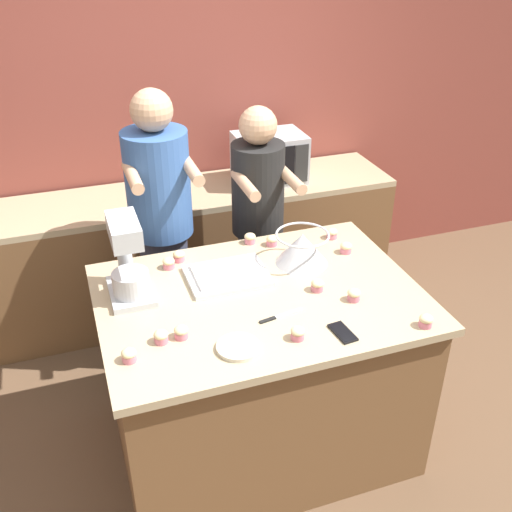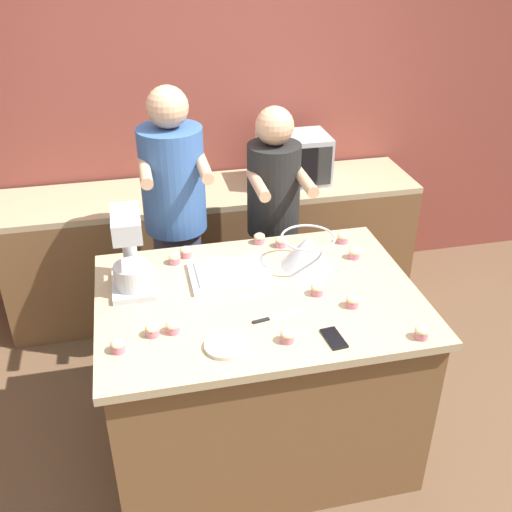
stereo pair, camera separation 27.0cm
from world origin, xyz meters
name	(u,v)px [view 1 (the left image)]	position (x,y,z in m)	size (l,w,h in m)	color
ground_plane	(259,438)	(0.00, 0.00, 0.00)	(16.00, 16.00, 0.00)	brown
back_wall	(174,109)	(0.00, 1.76, 1.35)	(10.00, 0.06, 2.70)	brown
island_counter	(259,372)	(0.00, 0.00, 0.48)	(1.51, 1.08, 0.95)	brown
back_counter	(193,249)	(0.00, 1.41, 0.44)	(2.80, 0.60, 0.89)	brown
person_left	(163,234)	(-0.30, 0.82, 0.92)	(0.37, 0.52, 1.74)	#33384C
person_right	(258,229)	(0.28, 0.82, 0.85)	(0.33, 0.49, 1.60)	brown
stand_mixer	(128,263)	(-0.57, 0.20, 1.13)	(0.20, 0.30, 0.40)	#B2B7BC
mixing_bowl	(302,248)	(0.30, 0.21, 1.04)	(0.28, 0.28, 0.17)	#BCBCC1
baking_tray	(227,275)	(-0.10, 0.19, 0.97)	(0.39, 0.30, 0.04)	silver
microwave_oven	(270,158)	(0.57, 1.41, 1.05)	(0.46, 0.34, 0.33)	#B7B7BC
cell_phone	(343,332)	(0.24, -0.40, 0.96)	(0.08, 0.15, 0.01)	black
small_plate	(238,347)	(-0.22, -0.35, 0.96)	(0.18, 0.18, 0.02)	beige
knife	(278,317)	(0.02, -0.20, 0.96)	(0.22, 0.05, 0.01)	#BCBCC1
cupcake_0	(272,240)	(0.22, 0.43, 0.98)	(0.06, 0.06, 0.06)	#D17084
cupcake_1	(317,285)	(0.27, -0.06, 0.98)	(0.06, 0.06, 0.06)	#D17084
cupcake_2	(426,321)	(0.60, -0.47, 0.98)	(0.06, 0.06, 0.06)	#D17084
cupcake_3	(179,256)	(-0.29, 0.43, 0.98)	(0.06, 0.06, 0.06)	#D17084
cupcake_4	(129,355)	(-0.65, -0.28, 0.98)	(0.06, 0.06, 0.06)	#D17084
cupcake_5	(332,233)	(0.56, 0.40, 0.98)	(0.06, 0.06, 0.06)	#D17084
cupcake_6	(181,332)	(-0.42, -0.20, 0.98)	(0.06, 0.06, 0.06)	#D17084
cupcake_7	(169,263)	(-0.35, 0.38, 0.98)	(0.06, 0.06, 0.06)	#D17084
cupcake_8	(298,333)	(0.04, -0.37, 0.98)	(0.06, 0.06, 0.06)	#D17084
cupcake_9	(161,337)	(-0.51, -0.20, 0.98)	(0.06, 0.06, 0.06)	#D17084
cupcake_10	(250,238)	(0.12, 0.49, 0.98)	(0.06, 0.06, 0.06)	#D17084
cupcake_11	(354,295)	(0.40, -0.19, 0.98)	(0.06, 0.06, 0.06)	#D17084
cupcake_12	(346,248)	(0.56, 0.23, 0.98)	(0.06, 0.06, 0.06)	#D17084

